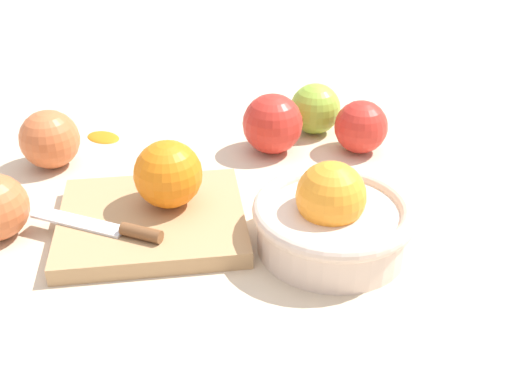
% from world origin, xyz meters
% --- Properties ---
extents(ground_plane, '(2.40, 2.40, 0.00)m').
position_xyz_m(ground_plane, '(0.00, 0.00, 0.00)').
color(ground_plane, beige).
extents(bowl, '(0.17, 0.17, 0.10)m').
position_xyz_m(bowl, '(-0.12, 0.11, 0.04)').
color(bowl, beige).
rests_on(bowl, ground_plane).
extents(cutting_board, '(0.23, 0.21, 0.02)m').
position_xyz_m(cutting_board, '(0.08, 0.08, 0.01)').
color(cutting_board, tan).
rests_on(cutting_board, ground_plane).
extents(orange_on_board, '(0.08, 0.08, 0.08)m').
position_xyz_m(orange_on_board, '(0.06, 0.06, 0.06)').
color(orange_on_board, orange).
rests_on(orange_on_board, cutting_board).
extents(knife, '(0.15, 0.07, 0.01)m').
position_xyz_m(knife, '(0.11, 0.11, 0.02)').
color(knife, silver).
rests_on(knife, cutting_board).
extents(apple_front_right, '(0.08, 0.08, 0.08)m').
position_xyz_m(apple_front_right, '(0.23, -0.06, 0.04)').
color(apple_front_right, '#CC6638').
rests_on(apple_front_right, ground_plane).
extents(apple_front_left, '(0.07, 0.07, 0.07)m').
position_xyz_m(apple_front_left, '(-0.17, -0.12, 0.04)').
color(apple_front_left, red).
rests_on(apple_front_left, ground_plane).
extents(apple_front_left_2, '(0.07, 0.07, 0.07)m').
position_xyz_m(apple_front_left_2, '(-0.12, -0.18, 0.04)').
color(apple_front_left_2, '#8EB738').
rests_on(apple_front_left_2, ground_plane).
extents(apple_front_left_3, '(0.08, 0.08, 0.08)m').
position_xyz_m(apple_front_left_3, '(-0.06, -0.11, 0.04)').
color(apple_front_left_3, red).
rests_on(apple_front_left_3, ground_plane).
extents(citrus_peel, '(0.06, 0.06, 0.01)m').
position_xyz_m(citrus_peel, '(0.19, -0.15, 0.00)').
color(citrus_peel, orange).
rests_on(citrus_peel, ground_plane).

